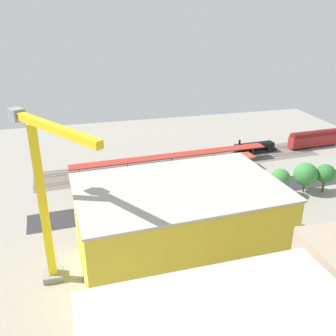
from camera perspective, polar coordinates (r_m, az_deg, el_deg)
The scene contains 23 objects.
ground_plane at distance 104.79m, azimuth 5.90°, elevation -3.51°, with size 150.29×150.29×0.00m, color gray.
rail_bed at distance 122.73m, azimuth 2.56°, elevation 0.72°, with size 93.93×14.52×0.01m, color #665E54.
street_asphalt at distance 102.27m, azimuth 6.48°, elevation -4.25°, with size 93.93×9.00×0.01m, color #2D2D33.
track_rails at distance 122.66m, azimuth 2.56°, elevation 0.80°, with size 93.77×13.72×0.12m.
platform_canopy_near at distance 111.27m, azimuth 0.32°, elevation 0.42°, with size 54.94×8.15×4.04m.
platform_canopy_far at distance 117.86m, azimuth 0.65°, elevation 1.86°, with size 63.84×7.90×4.19m.
locomotive at distance 134.67m, azimuth 13.12°, elevation 3.06°, with size 16.01×3.84×5.27m.
passenger_coach at distance 146.03m, azimuth 21.22°, elevation 4.21°, with size 19.57×4.35×6.18m.
parked_car_0 at distance 108.18m, azimuth 11.02°, elevation -2.52°, with size 4.79×2.06×1.59m.
parked_car_1 at distance 105.83m, azimuth 7.16°, elevation -2.88°, with size 4.26×2.16×1.53m.
parked_car_2 at distance 102.78m, azimuth 2.65°, elevation -3.48°, with size 4.60×1.79×1.74m.
parked_car_3 at distance 100.94m, azimuth -2.11°, elevation -3.99°, with size 4.38×1.84×1.75m.
construction_building at distance 71.84m, azimuth 1.61°, elevation -9.14°, with size 36.41×23.01×16.98m, color yellow.
construction_roof_slab at distance 67.58m, azimuth 1.70°, elevation -2.90°, with size 37.01×23.61×0.40m, color #B7B2A8.
tower_crane at distance 65.94m, azimuth -18.06°, elevation -3.56°, with size 13.85×20.43×31.75m.
box_truck_0 at distance 89.44m, azimuth 0.01°, elevation -7.08°, with size 10.09×2.69×3.67m.
box_truck_1 at distance 87.79m, azimuth -3.03°, elevation -7.91°, with size 8.53×2.58×3.15m.
street_tree_0 at distance 110.09m, azimuth 22.75°, elevation -0.79°, with size 5.20×5.20×8.13m.
street_tree_1 at distance 91.10m, azimuth -4.23°, elevation -3.83°, with size 5.04×5.04×8.13m.
street_tree_2 at distance 108.17m, azimuth 20.15°, elevation -0.90°, with size 6.36×6.36×8.51m.
street_tree_3 at distance 89.75m, azimuth -5.77°, elevation -4.40°, with size 5.77×5.77×8.40m.
street_tree_4 at distance 104.33m, azimuth 16.67°, elevation -1.50°, with size 5.18×5.18×7.62m.
traffic_light at distance 91.14m, azimuth -5.92°, elevation -4.71°, with size 0.50×0.36×6.70m.
Camera 1 is at (33.93, 87.33, 46.94)m, focal length 40.20 mm.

